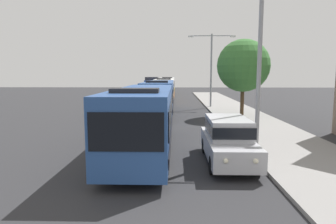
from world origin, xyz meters
The scene contains 9 objects.
bus_lead centered at (-1.30, 9.80, 1.69)m, with size 2.58×10.63×3.21m.
bus_second_in_line centered at (-1.30, 23.35, 1.69)m, with size 2.58×12.36×3.21m.
bus_middle centered at (-1.30, 37.04, 1.69)m, with size 2.58×12.40×3.21m.
bus_fourth_in_line centered at (-1.30, 51.55, 1.69)m, with size 2.58×10.57×3.21m.
white_suv centered at (2.40, 8.14, 1.03)m, with size 1.86×5.01×1.90m.
box_truck_oncoming centered at (-4.60, 55.27, 1.70)m, with size 2.35×6.87×3.15m.
streetlamp_near centered at (4.10, 9.94, 5.06)m, with size 6.01×0.28×7.96m.
streetlamp_mid centered at (4.10, 28.87, 4.97)m, with size 5.11×0.28×7.91m.
roadside_tree centered at (6.02, 21.83, 4.45)m, with size 4.53×4.53×6.57m.
Camera 1 is at (0.19, -4.21, 3.72)m, focal length 31.79 mm.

